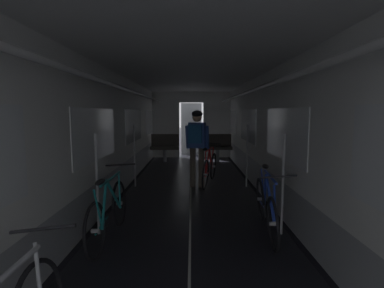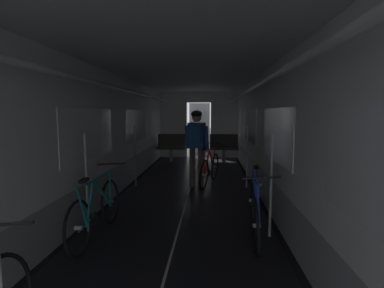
# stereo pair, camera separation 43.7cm
# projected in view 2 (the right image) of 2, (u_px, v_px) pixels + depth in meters

# --- Properties ---
(train_car_shell) EXTENTS (3.14, 12.34, 2.57)m
(train_car_shell) POSITION_uv_depth(u_px,v_px,m) (186.00, 112.00, 5.34)
(train_car_shell) COLOR black
(train_car_shell) RESTS_ON ground
(bench_seat_far_left) EXTENTS (0.98, 0.51, 0.95)m
(bench_seat_far_left) POSITION_uv_depth(u_px,v_px,m) (171.00, 145.00, 9.96)
(bench_seat_far_left) COLOR gray
(bench_seat_far_left) RESTS_ON ground
(bench_seat_far_right) EXTENTS (0.98, 0.51, 0.95)m
(bench_seat_far_right) POSITION_uv_depth(u_px,v_px,m) (224.00, 145.00, 9.84)
(bench_seat_far_right) COLOR gray
(bench_seat_far_right) RESTS_ON ground
(bicycle_teal) EXTENTS (0.44, 1.69, 0.94)m
(bicycle_teal) POSITION_uv_depth(u_px,v_px,m) (96.00, 210.00, 3.88)
(bicycle_teal) COLOR black
(bicycle_teal) RESTS_ON ground
(bicycle_blue) EXTENTS (0.44, 1.69, 0.95)m
(bicycle_blue) POSITION_uv_depth(u_px,v_px,m) (254.00, 208.00, 3.97)
(bicycle_blue) COLOR black
(bicycle_blue) RESTS_ON ground
(person_cyclist_aisle) EXTENTS (0.56, 0.45, 1.73)m
(person_cyclist_aisle) POSITION_uv_depth(u_px,v_px,m) (196.00, 140.00, 6.42)
(person_cyclist_aisle) COLOR brown
(person_cyclist_aisle) RESTS_ON ground
(bicycle_red_in_aisle) EXTENTS (0.54, 1.66, 0.94)m
(bicycle_red_in_aisle) POSITION_uv_depth(u_px,v_px,m) (210.00, 168.00, 6.74)
(bicycle_red_in_aisle) COLOR black
(bicycle_red_in_aisle) RESTS_ON ground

